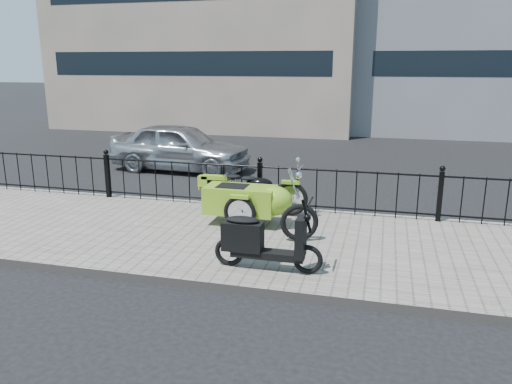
% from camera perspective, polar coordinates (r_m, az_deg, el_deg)
% --- Properties ---
extents(ground, '(120.00, 120.00, 0.00)m').
position_cam_1_polar(ground, '(9.21, -1.54, -4.75)').
color(ground, black).
rests_on(ground, ground).
extents(sidewalk, '(30.00, 3.80, 0.12)m').
position_cam_1_polar(sidewalk, '(8.74, -2.46, -5.43)').
color(sidewalk, '#6E655C').
rests_on(sidewalk, ground).
extents(curb, '(30.00, 0.10, 0.12)m').
position_cam_1_polar(curb, '(10.52, 0.63, -1.92)').
color(curb, gray).
rests_on(curb, ground).
extents(iron_fence, '(14.11, 0.11, 1.08)m').
position_cam_1_polar(iron_fence, '(10.25, 0.45, 0.69)').
color(iron_fence, black).
rests_on(iron_fence, sidewalk).
extents(motorcycle_sidecar, '(2.28, 1.48, 0.98)m').
position_cam_1_polar(motorcycle_sidecar, '(9.31, -0.49, -0.70)').
color(motorcycle_sidecar, black).
rests_on(motorcycle_sidecar, sidewalk).
extents(scooter, '(1.61, 0.47, 1.09)m').
position_cam_1_polar(scooter, '(7.25, 0.47, -5.64)').
color(scooter, black).
rests_on(scooter, sidewalk).
extents(spare_tire, '(0.65, 0.28, 0.65)m').
position_cam_1_polar(spare_tire, '(8.43, 4.98, -3.48)').
color(spare_tire, black).
rests_on(spare_tire, sidewalk).
extents(sedan_car, '(4.16, 1.94, 1.38)m').
position_cam_1_polar(sedan_car, '(14.56, -8.67, 5.10)').
color(sedan_car, '#AFB2B6').
rests_on(sedan_car, ground).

